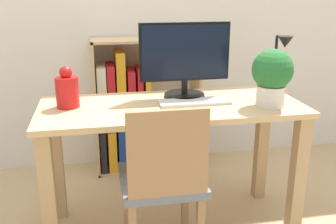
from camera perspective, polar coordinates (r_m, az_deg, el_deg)
desk at (r=2.15m, az=0.50°, el=-2.77°), size 1.40×0.59×0.76m
monitor at (r=2.20m, az=2.46°, el=7.98°), size 0.51×0.23×0.42m
keyboard at (r=2.12m, az=3.85°, el=1.47°), size 0.38×0.12×0.02m
vase at (r=2.09m, az=-14.43°, el=3.11°), size 0.12×0.12×0.22m
desk_lamp at (r=2.25m, az=15.92°, el=7.17°), size 0.10×0.19×0.35m
potted_plant at (r=2.10m, az=14.87°, el=5.22°), size 0.21×0.21×0.30m
chair at (r=1.90m, az=-0.70°, el=-9.74°), size 0.40×0.40×0.86m
bookshelf at (r=2.97m, az=-5.46°, el=-0.13°), size 0.78×0.28×1.00m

